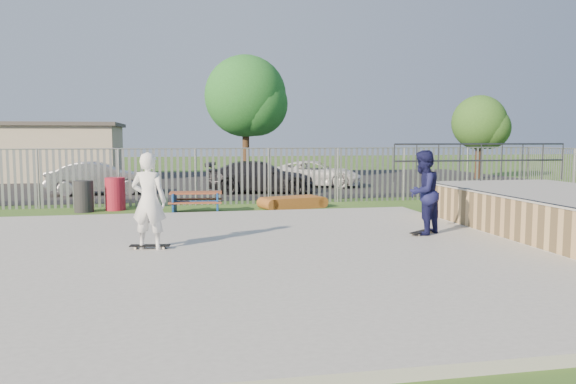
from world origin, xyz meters
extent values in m
plane|color=#375C1F|center=(0.00, 0.00, 0.00)|extent=(120.00, 120.00, 0.00)
cube|color=#9D9D98|center=(0.00, 0.00, 0.07)|extent=(15.00, 12.00, 0.15)
cube|color=tan|center=(9.50, 1.00, 0.53)|extent=(4.00, 7.00, 1.05)
cube|color=#9E9E99|center=(9.50, 1.00, 1.07)|extent=(4.05, 7.05, 0.04)
cylinder|color=#383A3F|center=(7.52, 1.00, 1.08)|extent=(0.06, 7.00, 0.06)
cube|color=brown|center=(0.93, 6.83, 0.65)|extent=(1.66, 0.75, 0.05)
cube|color=brown|center=(0.89, 6.30, 0.39)|extent=(1.63, 0.38, 0.04)
cube|color=brown|center=(0.97, 7.37, 0.39)|extent=(1.63, 0.38, 0.04)
cube|color=navy|center=(0.93, 6.83, 0.33)|extent=(1.53, 1.36, 0.66)
cube|color=brown|center=(4.19, 7.54, 0.19)|extent=(2.07, 1.41, 0.38)
cylinder|color=maroon|center=(-1.65, 8.14, 0.54)|extent=(0.64, 0.64, 1.07)
cylinder|color=#242426|center=(-2.59, 7.83, 0.50)|extent=(0.61, 0.61, 1.01)
cube|color=black|center=(0.00, 19.00, 0.01)|extent=(40.00, 18.00, 0.02)
imported|color=silver|center=(-2.84, 13.35, 0.70)|extent=(4.24, 1.76, 1.36)
imported|color=black|center=(3.88, 12.80, 0.70)|extent=(4.90, 2.64, 1.35)
imported|color=white|center=(6.85, 15.18, 0.64)|extent=(4.92, 3.45, 1.25)
cube|color=beige|center=(-8.00, 23.00, 1.50)|extent=(10.00, 6.00, 3.00)
cube|color=#4C4742|center=(-8.00, 23.00, 3.10)|extent=(10.40, 6.40, 0.20)
cylinder|color=#46301C|center=(4.08, 19.78, 1.98)|extent=(0.38, 0.38, 3.96)
sphere|color=#226323|center=(4.08, 19.78, 4.62)|extent=(4.43, 4.43, 4.43)
cylinder|color=#422A1A|center=(17.39, 18.67, 1.39)|extent=(0.33, 0.33, 2.77)
sphere|color=#2D551D|center=(17.39, 18.67, 3.24)|extent=(3.10, 3.10, 3.10)
cube|color=black|center=(5.92, 1.05, 0.21)|extent=(0.76, 0.64, 0.02)
cube|color=black|center=(-0.19, 0.53, 0.21)|extent=(0.82, 0.32, 0.02)
imported|color=#151743|center=(5.92, 1.05, 1.12)|extent=(1.20, 1.16, 1.95)
imported|color=white|center=(-0.19, 0.53, 1.12)|extent=(0.82, 0.67, 1.95)
camera|label=1|loc=(0.39, -10.95, 2.39)|focal=35.00mm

